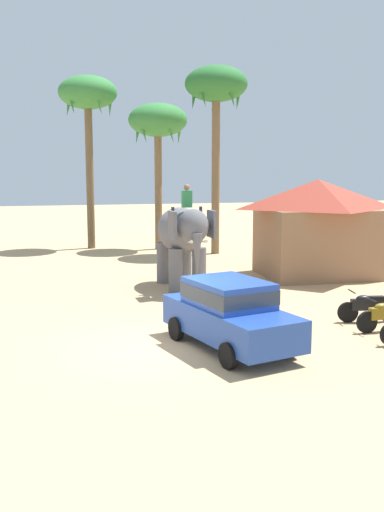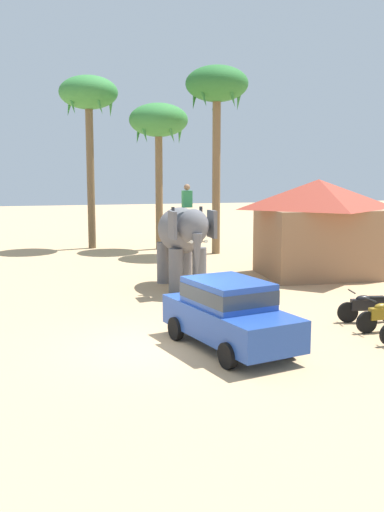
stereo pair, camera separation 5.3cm
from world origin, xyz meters
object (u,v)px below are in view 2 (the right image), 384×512
object	(u,v)px
palm_tree_behind_elephant	(89,99)
roadside_hut	(318,225)
elephant_with_mahout	(183,235)
palm_tree_near_hut	(217,91)
car_sedan_foreground	(229,311)
motorcycle_fourth_in_row	(368,307)
palm_tree_left_of_road	(159,124)

from	to	relation	value
palm_tree_behind_elephant	roadside_hut	world-z (taller)	palm_tree_behind_elephant
elephant_with_mahout	palm_tree_near_hut	world-z (taller)	palm_tree_near_hut
car_sedan_foreground	motorcycle_fourth_in_row	distance (m)	4.87
roadside_hut	car_sedan_foreground	bearing A→B (deg)	-128.03
car_sedan_foreground	palm_tree_near_hut	bearing A→B (deg)	74.04
car_sedan_foreground	palm_tree_near_hut	distance (m)	18.06
elephant_with_mahout	palm_tree_left_of_road	xyz separation A→B (m)	(1.35, 10.88, 4.84)
car_sedan_foreground	motorcycle_fourth_in_row	bearing A→B (deg)	15.53
palm_tree_near_hut	motorcycle_fourth_in_row	bearing A→B (deg)	-89.41
elephant_with_mahout	palm_tree_behind_elephant	world-z (taller)	palm_tree_behind_elephant
car_sedan_foreground	palm_tree_left_of_road	xyz separation A→B (m)	(2.01, 18.34, 5.90)
car_sedan_foreground	palm_tree_behind_elephant	world-z (taller)	palm_tree_behind_elephant
car_sedan_foreground	motorcycle_fourth_in_row	size ratio (longest dim) A/B	2.45
car_sedan_foreground	elephant_with_mahout	world-z (taller)	elephant_with_mahout
elephant_with_mahout	motorcycle_fourth_in_row	xyz separation A→B (m)	(4.02, -6.16, -1.53)
palm_tree_near_hut	palm_tree_left_of_road	size ratio (longest dim) A/B	1.21
palm_tree_behind_elephant	palm_tree_near_hut	xyz separation A→B (m)	(6.12, -3.83, 0.14)
motorcycle_fourth_in_row	palm_tree_behind_elephant	distance (m)	20.89
elephant_with_mahout	motorcycle_fourth_in_row	bearing A→B (deg)	-56.91
car_sedan_foreground	palm_tree_behind_elephant	size ratio (longest dim) A/B	0.46
palm_tree_near_hut	palm_tree_left_of_road	distance (m)	3.87
roadside_hut	palm_tree_near_hut	bearing A→B (deg)	106.22
palm_tree_behind_elephant	elephant_with_mahout	bearing A→B (deg)	-79.52
elephant_with_mahout	palm_tree_left_of_road	bearing A→B (deg)	82.92
elephant_with_mahout	palm_tree_behind_elephant	xyz separation A→B (m)	(-2.25, 12.19, 6.23)
elephant_with_mahout	palm_tree_left_of_road	size ratio (longest dim) A/B	0.49
motorcycle_fourth_in_row	palm_tree_left_of_road	size ratio (longest dim) A/B	0.22
palm_tree_left_of_road	roadside_hut	xyz separation A→B (m)	(4.65, -9.83, -4.70)
roadside_hut	palm_tree_left_of_road	bearing A→B (deg)	115.29
car_sedan_foreground	roadside_hut	bearing A→B (deg)	51.97
palm_tree_behind_elephant	palm_tree_left_of_road	bearing A→B (deg)	-20.02
palm_tree_left_of_road	palm_tree_near_hut	bearing A→B (deg)	-44.98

